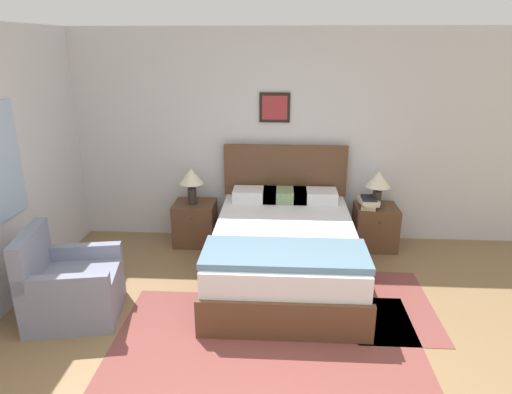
% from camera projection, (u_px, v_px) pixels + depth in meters
% --- Properties ---
extents(wall_back, '(7.06, 0.09, 2.60)m').
position_uv_depth(wall_back, '(263.00, 137.00, 5.64)').
color(wall_back, silver).
rests_on(wall_back, ground_plane).
extents(wall_left, '(0.08, 5.59, 2.60)m').
position_uv_depth(wall_left, '(1.00, 170.00, 4.21)').
color(wall_left, silver).
rests_on(wall_left, ground_plane).
extents(area_rug_main, '(2.61, 1.66, 0.01)m').
position_uv_depth(area_rug_main, '(266.00, 346.00, 3.82)').
color(area_rug_main, brown).
rests_on(area_rug_main, ground_plane).
extents(area_rug_bedside, '(0.80, 1.33, 0.01)m').
position_uv_depth(area_rug_bedside, '(389.00, 304.00, 4.43)').
color(area_rug_bedside, brown).
rests_on(area_rug_bedside, ground_plane).
extents(bed, '(1.51, 2.20, 1.23)m').
position_uv_depth(bed, '(284.00, 249.00, 4.85)').
color(bed, brown).
rests_on(bed, ground_plane).
extents(armchair, '(0.90, 0.85, 0.85)m').
position_uv_depth(armchair, '(70.00, 288.00, 4.17)').
color(armchair, gray).
rests_on(armchair, ground_plane).
extents(nightstand_near_window, '(0.50, 0.48, 0.53)m').
position_uv_depth(nightstand_near_window, '(195.00, 223.00, 5.73)').
color(nightstand_near_window, brown).
rests_on(nightstand_near_window, ground_plane).
extents(nightstand_by_door, '(0.50, 0.48, 0.53)m').
position_uv_depth(nightstand_by_door, '(375.00, 227.00, 5.60)').
color(nightstand_by_door, brown).
rests_on(nightstand_by_door, ground_plane).
extents(table_lamp_near_window, '(0.29, 0.29, 0.45)m').
position_uv_depth(table_lamp_near_window, '(191.00, 179.00, 5.51)').
color(table_lamp_near_window, '#2D2823').
rests_on(table_lamp_near_window, nightstand_near_window).
extents(table_lamp_by_door, '(0.29, 0.29, 0.45)m').
position_uv_depth(table_lamp_by_door, '(378.00, 182.00, 5.39)').
color(table_lamp_by_door, '#2D2823').
rests_on(table_lamp_by_door, nightstand_by_door).
extents(book_thick_bottom, '(0.20, 0.27, 0.04)m').
position_uv_depth(book_thick_bottom, '(368.00, 206.00, 5.48)').
color(book_thick_bottom, beige).
rests_on(book_thick_bottom, nightstand_by_door).
extents(book_hardcover_middle, '(0.23, 0.29, 0.02)m').
position_uv_depth(book_hardcover_middle, '(368.00, 203.00, 5.47)').
color(book_hardcover_middle, beige).
rests_on(book_hardcover_middle, book_thick_bottom).
extents(book_novel_upper, '(0.24, 0.27, 0.04)m').
position_uv_depth(book_novel_upper, '(369.00, 201.00, 5.45)').
color(book_novel_upper, silver).
rests_on(book_novel_upper, book_hardcover_middle).
extents(book_slim_near_top, '(0.17, 0.23, 0.02)m').
position_uv_depth(book_slim_near_top, '(369.00, 198.00, 5.44)').
color(book_slim_near_top, '#232328').
rests_on(book_slim_near_top, book_novel_upper).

